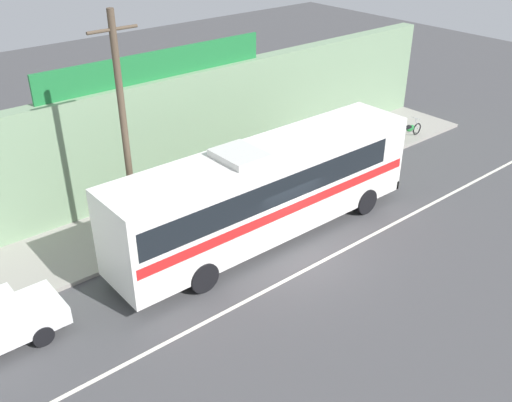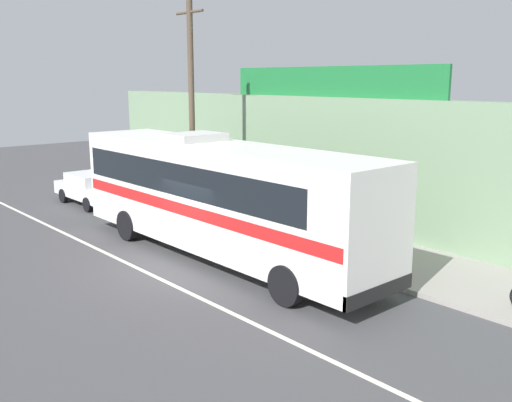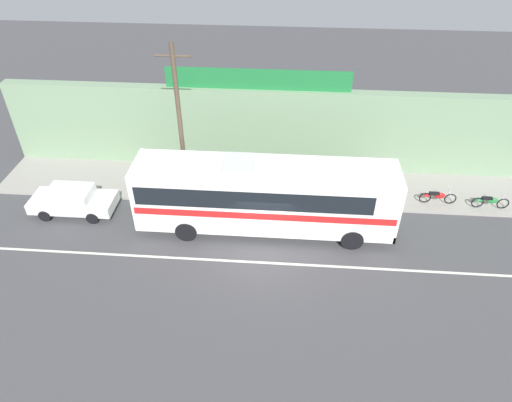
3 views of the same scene
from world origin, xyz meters
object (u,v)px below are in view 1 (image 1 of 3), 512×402
Objects in this scene: intercity_bus at (265,188)px; pedestrian_by_curb at (164,186)px; utility_pole at (125,138)px; motorcycle_green at (372,142)px; motorcycle_red at (409,130)px.

intercity_bus reaches higher than pedestrian_by_curb.
intercity_bus is 4.53m from pedestrian_by_curb.
utility_pole reaches higher than motorcycle_green.
intercity_bus is 9.44m from motorcycle_green.
pedestrian_by_curb is at bearing 113.33° from intercity_bus.
motorcycle_green and motorcycle_red have the same top height.
motorcycle_red is (15.71, 0.27, -3.84)m from utility_pole.
motorcycle_green is (13.11, 0.48, -3.84)m from utility_pole.
intercity_bus is 6.44× the size of motorcycle_red.
pedestrian_by_curb is (-10.73, 1.55, 0.53)m from motorcycle_green.
motorcycle_green is 1.16× the size of pedestrian_by_curb.
motorcycle_green is at bearing 2.11° from utility_pole.
intercity_bus is 6.38× the size of motorcycle_green.
utility_pole is (-4.14, 2.03, 2.34)m from intercity_bus.
motorcycle_green is at bearing -8.22° from pedestrian_by_curb.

